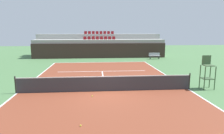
{
  "coord_description": "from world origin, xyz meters",
  "views": [
    {
      "loc": [
        -0.6,
        -12.41,
        3.79
      ],
      "look_at": [
        0.58,
        2.0,
        1.2
      ],
      "focal_mm": 32.52,
      "sensor_mm": 36.0,
      "label": 1
    }
  ],
  "objects_px": {
    "umpire_chair": "(207,71)",
    "tennis_ball_0": "(81,126)",
    "tennis_net": "(105,83)",
    "tennis_ball_1": "(92,96)",
    "player_bench": "(154,55)"
  },
  "relations": [
    {
      "from": "tennis_net",
      "to": "tennis_ball_0",
      "type": "distance_m",
      "value": 4.92
    },
    {
      "from": "umpire_chair",
      "to": "player_bench",
      "type": "bearing_deg",
      "value": 87.36
    },
    {
      "from": "umpire_chair",
      "to": "player_bench",
      "type": "height_order",
      "value": "umpire_chair"
    },
    {
      "from": "tennis_net",
      "to": "tennis_ball_0",
      "type": "height_order",
      "value": "tennis_net"
    },
    {
      "from": "tennis_net",
      "to": "umpire_chair",
      "type": "bearing_deg",
      "value": 0.48
    },
    {
      "from": "umpire_chair",
      "to": "tennis_ball_0",
      "type": "xyz_separation_m",
      "value": [
        -7.94,
        -4.8,
        -1.14
      ]
    },
    {
      "from": "umpire_chair",
      "to": "tennis_ball_1",
      "type": "bearing_deg",
      "value": -171.77
    },
    {
      "from": "umpire_chair",
      "to": "tennis_ball_0",
      "type": "height_order",
      "value": "umpire_chair"
    },
    {
      "from": "player_bench",
      "to": "tennis_ball_0",
      "type": "xyz_separation_m",
      "value": [
        -8.6,
        -19.05,
        -0.46
      ]
    },
    {
      "from": "tennis_net",
      "to": "tennis_ball_1",
      "type": "height_order",
      "value": "tennis_net"
    },
    {
      "from": "tennis_net",
      "to": "umpire_chair",
      "type": "xyz_separation_m",
      "value": [
        6.7,
        0.06,
        0.68
      ]
    },
    {
      "from": "tennis_net",
      "to": "tennis_ball_1",
      "type": "relative_size",
      "value": 167.88
    },
    {
      "from": "tennis_net",
      "to": "tennis_ball_1",
      "type": "bearing_deg",
      "value": -128.68
    },
    {
      "from": "player_bench",
      "to": "tennis_ball_1",
      "type": "distance_m",
      "value": 17.39
    },
    {
      "from": "umpire_chair",
      "to": "tennis_ball_0",
      "type": "distance_m",
      "value": 9.35
    }
  ]
}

